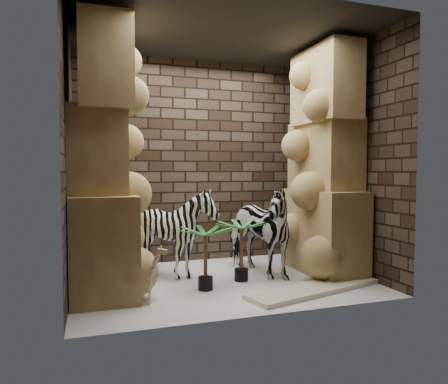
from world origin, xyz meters
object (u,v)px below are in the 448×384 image
object	(u,v)px
giraffe_toy	(142,274)
surfboard	(315,288)
zebra_right	(255,223)
palm_back	(205,258)
zebra_left	(175,237)
palm_front	(241,251)

from	to	relation	value
giraffe_toy	surfboard	distance (m)	1.94
zebra_right	palm_back	xyz separation A→B (m)	(-0.79, -0.44, -0.32)
zebra_left	surfboard	xyz separation A→B (m)	(1.39, -1.06, -0.49)
zebra_right	surfboard	world-z (taller)	zebra_right
zebra_left	giraffe_toy	world-z (taller)	zebra_left
zebra_right	surfboard	bearing A→B (deg)	-83.85
palm_back	palm_front	bearing A→B (deg)	23.73
palm_front	surfboard	size ratio (longest dim) A/B	0.43
zebra_left	palm_front	size ratio (longest dim) A/B	1.52
palm_back	surfboard	size ratio (longest dim) A/B	0.42
giraffe_toy	palm_back	world-z (taller)	palm_back
zebra_left	palm_back	world-z (taller)	zebra_left
zebra_right	palm_front	xyz separation A→B (m)	(-0.27, -0.21, -0.31)
giraffe_toy	zebra_right	bearing A→B (deg)	42.68
palm_front	zebra_right	bearing A→B (deg)	38.36
palm_front	palm_back	bearing A→B (deg)	-156.27
palm_back	giraffe_toy	bearing A→B (deg)	-159.26
zebra_right	surfboard	xyz separation A→B (m)	(0.37, -0.86, -0.66)
palm_back	surfboard	world-z (taller)	palm_back
palm_front	palm_back	xyz separation A→B (m)	(-0.52, -0.23, -0.01)
zebra_right	zebra_left	size ratio (longest dim) A/B	1.20
giraffe_toy	surfboard	xyz separation A→B (m)	(1.92, -0.14, -0.28)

